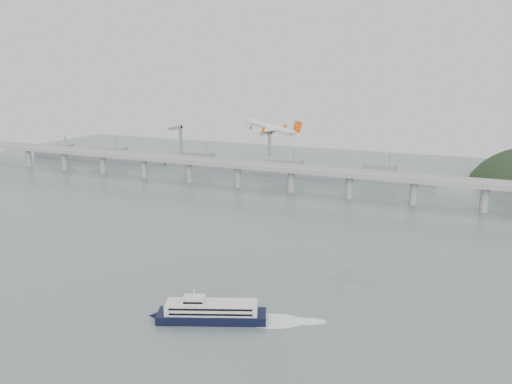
% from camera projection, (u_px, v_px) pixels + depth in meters
% --- Properties ---
extents(ground, '(900.00, 900.00, 0.00)m').
position_uv_depth(ground, '(210.00, 291.00, 235.36)').
color(ground, slate).
rests_on(ground, ground).
extents(bridge, '(800.00, 22.00, 23.90)m').
position_uv_depth(bridge, '(324.00, 175.00, 409.94)').
color(bridge, '#969693').
rests_on(bridge, ground).
extents(distant_fleet, '(453.00, 60.90, 40.00)m').
position_uv_depth(distant_fleet, '(200.00, 162.00, 529.93)').
color(distant_fleet, gray).
rests_on(distant_fleet, ground).
extents(ferry, '(71.04, 34.27, 14.08)m').
position_uv_depth(ferry, '(212.00, 312.00, 207.45)').
color(ferry, black).
rests_on(ferry, ground).
extents(airliner, '(35.86, 32.30, 10.37)m').
position_uv_depth(airliner, '(272.00, 128.00, 276.67)').
color(airliner, white).
rests_on(airliner, ground).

